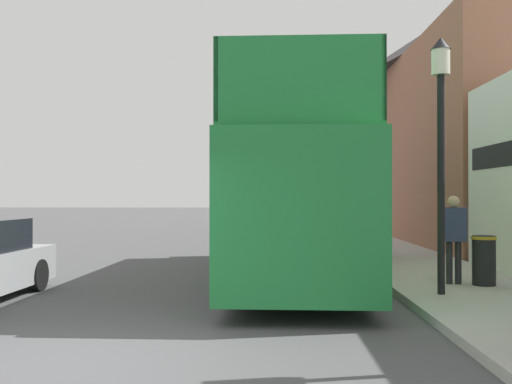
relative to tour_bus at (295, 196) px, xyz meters
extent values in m
plane|color=#4C4C4F|center=(-2.92, 13.94, -1.86)|extent=(144.00, 144.00, 0.00)
cube|color=#ADAAA3|center=(3.19, 10.94, -1.79)|extent=(2.92, 108.00, 0.14)
cube|color=#9E664C|center=(7.65, 14.92, 1.85)|extent=(6.00, 24.85, 7.43)
pyramid|color=#383333|center=(7.65, 14.92, 6.96)|extent=(6.00, 24.85, 2.78)
cube|color=#1E7A38|center=(-0.01, -0.14, -0.29)|extent=(2.90, 10.67, 2.58)
cube|color=orange|center=(-0.02, -0.67, -0.16)|extent=(2.75, 5.91, 0.45)
cube|color=black|center=(-0.01, -0.14, 0.50)|extent=(2.90, 9.83, 0.70)
cube|color=#1E7A38|center=(-0.01, -0.14, 1.05)|extent=(2.87, 9.82, 0.10)
cube|color=#1E7A38|center=(-1.23, -0.10, 1.73)|extent=(0.41, 9.74, 1.26)
cube|color=#1E7A38|center=(1.22, -0.19, 1.73)|extent=(0.41, 9.74, 1.26)
cube|color=#1E7A38|center=(-0.17, -4.98, 1.73)|extent=(2.53, 0.16, 1.26)
cube|color=#1E7A38|center=(0.14, 3.98, 1.73)|extent=(2.58, 1.57, 1.26)
cylinder|color=black|center=(-1.03, 3.18, -1.35)|extent=(0.32, 1.04, 1.03)
cylinder|color=black|center=(1.25, 3.10, -1.35)|extent=(0.32, 1.04, 1.03)
cylinder|color=black|center=(-1.25, -3.17, -1.35)|extent=(0.32, 1.04, 1.03)
cylinder|color=black|center=(1.02, -3.25, -1.35)|extent=(0.32, 1.04, 1.03)
cube|color=navy|center=(0.55, 8.45, -1.35)|extent=(2.06, 4.64, 0.65)
cube|color=black|center=(0.56, 8.31, -0.74)|extent=(1.72, 2.26, 0.58)
cylinder|color=black|center=(-0.36, 9.82, -1.53)|extent=(0.23, 0.68, 0.67)
cylinder|color=black|center=(1.33, 9.90, -1.53)|extent=(0.23, 0.68, 0.67)
cylinder|color=black|center=(-0.22, 7.00, -1.53)|extent=(0.23, 0.68, 0.67)
cylinder|color=black|center=(1.47, 7.08, -1.53)|extent=(0.23, 0.68, 0.67)
cylinder|color=black|center=(-5.15, -2.07, -1.55)|extent=(0.22, 0.63, 0.63)
cylinder|color=#232328|center=(2.93, -1.91, -1.30)|extent=(0.13, 0.13, 0.84)
cylinder|color=#232328|center=(3.11, -1.91, -1.30)|extent=(0.13, 0.13, 0.84)
cube|color=#2D3856|center=(3.02, -1.91, -0.55)|extent=(0.45, 0.25, 0.66)
sphere|color=tan|center=(3.02, -1.91, -0.11)|extent=(0.23, 0.23, 0.23)
cylinder|color=black|center=(2.42, -3.15, 0.21)|extent=(0.13, 0.13, 3.86)
cylinder|color=silver|center=(2.42, -3.15, 2.36)|extent=(0.32, 0.32, 0.45)
cone|color=black|center=(2.42, -3.15, 2.70)|extent=(0.35, 0.35, 0.22)
cylinder|color=black|center=(2.29, 6.83, 0.52)|extent=(0.13, 0.13, 4.50)
cylinder|color=silver|center=(2.29, 6.83, 3.00)|extent=(0.32, 0.32, 0.45)
cone|color=black|center=(2.29, 6.83, 3.33)|extent=(0.35, 0.35, 0.22)
cylinder|color=black|center=(2.21, 16.82, 0.33)|extent=(0.13, 0.13, 4.11)
cylinder|color=silver|center=(2.21, 16.82, 2.61)|extent=(0.32, 0.32, 0.45)
cone|color=black|center=(2.21, 16.82, 2.94)|extent=(0.35, 0.35, 0.22)
cylinder|color=black|center=(3.55, -2.07, -1.24)|extent=(0.44, 0.44, 0.96)
cylinder|color=#B28E1E|center=(3.55, -2.07, -0.81)|extent=(0.48, 0.48, 0.06)
camera|label=1|loc=(-0.64, -13.74, 0.00)|focal=42.00mm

